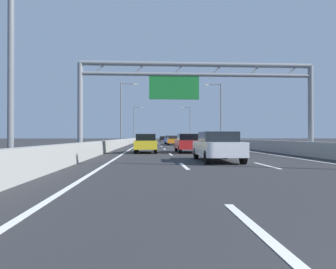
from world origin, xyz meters
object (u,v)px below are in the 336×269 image
sign_gantry (195,84)px  black_car (163,139)px  streetlamp_left_near (19,8)px  streetlamp_left_far (135,122)px  streetlamp_left_mid (123,110)px  white_car (217,146)px  red_car (188,143)px  orange_car (173,140)px  streetlamp_right_far (189,122)px  green_car (182,139)px  blue_car (170,140)px  streetlamp_right_mid (220,110)px  yellow_car (146,143)px

sign_gantry → black_car: (0.43, 65.15, -4.09)m
streetlamp_left_near → streetlamp_left_far: bearing=90.0°
streetlamp_left_mid → black_car: streetlamp_left_mid is taller
white_car → red_car: bearing=92.5°
orange_car → red_car: size_ratio=0.96×
streetlamp_right_far → green_car: size_ratio=2.16×
streetlamp_left_far → blue_car: streetlamp_left_far is taller
streetlamp_left_near → streetlamp_right_far: bearing=78.6°
green_car → orange_car: 23.04m
streetlamp_left_far → streetlamp_right_far: size_ratio=1.00×
streetlamp_left_far → green_car: bearing=-53.6°
sign_gantry → red_car: 5.51m
streetlamp_right_mid → streetlamp_right_far: 37.05m
black_car → green_car: 17.44m
sign_gantry → streetlamp_left_mid: size_ratio=1.71×
streetlamp_left_mid → streetlamp_left_far: same height
streetlamp_right_far → streetlamp_left_mid: bearing=-112.0°
streetlamp_left_near → streetlamp_left_mid: bearing=90.0°
streetlamp_left_far → blue_car: size_ratio=2.19×
streetlamp_left_mid → streetlamp_right_far: size_ratio=1.00×
sign_gantry → streetlamp_left_far: size_ratio=1.71×
streetlamp_left_near → streetlamp_left_far: same height
sign_gantry → streetlamp_right_mid: size_ratio=1.71×
streetlamp_right_mid → streetlamp_left_far: (-14.93, 37.05, 0.00)m
streetlamp_left_near → black_car: 76.44m
streetlamp_right_mid → green_car: 22.58m
streetlamp_left_near → streetlamp_right_mid: (14.93, 37.05, 0.00)m
blue_car → orange_car: 5.80m
streetlamp_right_mid → black_car: bearing=100.6°
streetlamp_left_near → white_car: 10.47m
sign_gantry → streetlamp_right_mid: 27.40m
streetlamp_left_near → green_car: 60.08m
white_car → green_car: size_ratio=1.03×
black_car → yellow_car: bearing=-93.5°
streetlamp_left_far → black_car: (7.68, 1.81, -4.65)m
streetlamp_left_far → orange_car: streetlamp_left_far is taller
streetlamp_right_far → blue_car: streetlamp_right_far is taller
sign_gantry → streetlamp_left_far: 63.76m
streetlamp_left_far → blue_car: bearing=-76.9°
sign_gantry → blue_car: size_ratio=3.74×
sign_gantry → white_car: (0.39, -5.28, -4.06)m
streetlamp_left_far → green_car: 19.52m
black_car → white_car: bearing=-90.0°
streetlamp_left_mid → blue_car: size_ratio=2.19×
streetlamp_left_mid → yellow_car: (3.87, -22.83, -4.65)m
streetlamp_right_far → red_car: streetlamp_right_far is taller
red_car → streetlamp_left_far: bearing=96.9°
streetlamp_left_near → orange_car: (7.61, 36.09, -4.67)m
green_car → streetlamp_right_mid: bearing=-80.4°
yellow_car → black_car: (3.81, 61.69, 0.00)m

